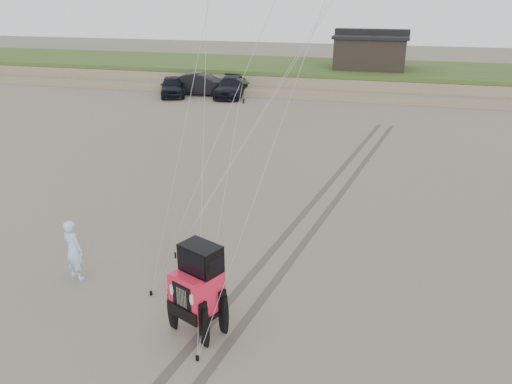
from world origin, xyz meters
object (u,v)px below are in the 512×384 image
Objects in this scene: jeep at (197,299)px; man at (73,250)px; truck_b at (202,84)px; truck_c at (231,87)px; cabin at (371,51)px; truck_a at (173,86)px.

man is at bearing -173.85° from jeep.
truck_c is at bearing -97.54° from truck_b.
cabin is 1.35× the size of truck_a.
man is at bearing -172.97° from truck_b.
man is (-4.42, 1.38, -0.00)m from jeep.
cabin is at bearing -67.54° from truck_b.
cabin is 36.35m from man.
jeep reaches higher than truck_b.
truck_c is (2.56, -0.02, -0.10)m from truck_b.
man is at bearing -88.84° from truck_c.
cabin is at bearing 27.19° from truck_c.
truck_a is at bearing 109.88° from truck_b.
man is (9.26, -27.23, 0.12)m from truck_a.
jeep is at bearing -92.56° from cabin.
cabin reaches higher than man.
cabin is 17.73m from truck_a.
cabin is 1.17× the size of truck_c.
truck_b is at bearing -60.12° from man.
cabin is 1.18× the size of truck_b.
jeep reaches higher than man.
cabin reaches higher than truck_a.
truck_b is at bearing 3.04° from truck_a.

